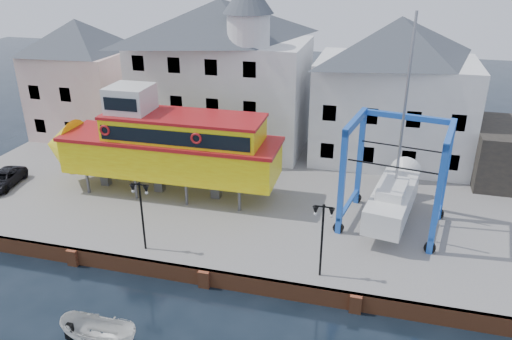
# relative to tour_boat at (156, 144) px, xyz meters

# --- Properties ---
(ground) EXTENTS (140.00, 140.00, 0.00)m
(ground) POSITION_rel_tour_boat_xyz_m (6.38, -8.33, -4.53)
(ground) COLOR black
(ground) RESTS_ON ground
(hardstanding) EXTENTS (44.00, 22.00, 1.00)m
(hardstanding) POSITION_rel_tour_boat_xyz_m (6.38, 2.67, -4.03)
(hardstanding) COLOR slate
(hardstanding) RESTS_ON ground
(quay_wall) EXTENTS (44.00, 0.47, 1.00)m
(quay_wall) POSITION_rel_tour_boat_xyz_m (6.38, -8.22, -4.03)
(quay_wall) COLOR brown
(quay_wall) RESTS_ON ground
(building_pink) EXTENTS (8.00, 7.00, 10.30)m
(building_pink) POSITION_rel_tour_boat_xyz_m (-11.62, 9.67, 1.62)
(building_pink) COLOR beige
(building_pink) RESTS_ON hardstanding
(building_white_main) EXTENTS (14.00, 8.30, 14.00)m
(building_white_main) POSITION_rel_tour_boat_xyz_m (1.51, 10.07, 2.82)
(building_white_main) COLOR white
(building_white_main) RESTS_ON hardstanding
(building_white_right) EXTENTS (12.00, 8.00, 11.20)m
(building_white_right) POSITION_rel_tour_boat_xyz_m (15.38, 10.67, 2.07)
(building_white_right) COLOR white
(building_white_right) RESTS_ON hardstanding
(lamp_post_left) EXTENTS (1.12, 0.32, 4.20)m
(lamp_post_left) POSITION_rel_tour_boat_xyz_m (2.38, -7.13, -0.35)
(lamp_post_left) COLOR black
(lamp_post_left) RESTS_ON hardstanding
(lamp_post_right) EXTENTS (1.12, 0.32, 4.20)m
(lamp_post_right) POSITION_rel_tour_boat_xyz_m (12.38, -7.13, -0.35)
(lamp_post_right) COLOR black
(lamp_post_right) RESTS_ON hardstanding
(tour_boat) EXTENTS (17.22, 4.35, 7.48)m
(tour_boat) POSITION_rel_tour_boat_xyz_m (0.00, 0.00, 0.00)
(tour_boat) COLOR #59595E
(tour_boat) RESTS_ON hardstanding
(travel_lift) EXTENTS (6.64, 8.67, 12.73)m
(travel_lift) POSITION_rel_tour_boat_xyz_m (15.94, -0.08, -1.40)
(travel_lift) COLOR #134FB2
(travel_lift) RESTS_ON hardstanding
(van) EXTENTS (2.48, 4.30, 1.13)m
(van) POSITION_rel_tour_boat_xyz_m (-11.25, -2.21, -2.96)
(van) COLOR black
(van) RESTS_ON hardstanding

